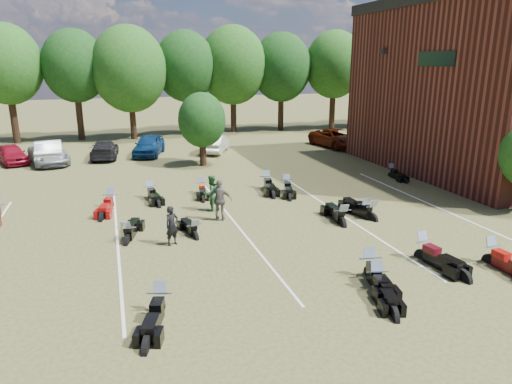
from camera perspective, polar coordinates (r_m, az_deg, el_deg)
name	(u,v)px	position (r m, az deg, el deg)	size (l,w,h in m)	color
ground	(333,244)	(18.10, 9.65, -6.48)	(160.00, 160.00, 0.00)	brown
car_0	(11,154)	(36.04, -28.25, 4.20)	(1.59, 3.95, 1.34)	maroon
car_1	(49,151)	(35.25, -24.43, 4.67)	(1.70, 4.86, 1.60)	#BBBBBF
car_2	(49,154)	(34.80, -24.50, 4.31)	(2.23, 4.84, 1.34)	gray
car_3	(105,149)	(35.40, -18.40, 5.07)	(1.82, 4.47, 1.30)	black
car_4	(149,145)	(35.62, -13.24, 5.74)	(1.84, 4.56, 1.55)	navy
car_5	(215,144)	(35.92, -5.09, 6.05)	(1.48, 4.25, 1.40)	#A9A9A5
car_6	(336,138)	(38.67, 9.95, 6.63)	(2.43, 5.27, 1.47)	#501004
car_7	(380,136)	(41.28, 15.21, 6.76)	(1.78, 4.37, 1.27)	#3D3D43
person_black	(172,226)	(17.83, -10.47, -4.18)	(0.57, 0.37, 1.56)	black
person_green	(211,193)	(21.65, -5.63, -0.14)	(0.84, 0.66, 1.73)	#215A2A
person_grey	(220,200)	(20.28, -4.51, -1.00)	(1.10, 0.46, 1.88)	#615C53
motorcycle_1	(161,313)	(13.59, -11.82, -14.63)	(0.74, 2.32, 1.29)	black
motorcycle_3	(369,277)	(15.74, 13.93, -10.30)	(0.80, 2.50, 1.39)	black
motorcycle_4	(376,290)	(15.00, 14.78, -11.74)	(0.72, 2.26, 1.26)	black
motorcycle_5	(422,259)	(17.65, 20.07, -7.87)	(0.81, 2.53, 1.41)	black
motorcycle_6	(490,263)	(18.23, 27.25, -7.95)	(0.77, 2.42, 1.35)	#4E0B0B
motorcycle_9	(128,243)	(18.68, -15.75, -6.15)	(0.75, 2.35, 1.31)	black
motorcycle_10	(195,238)	(18.63, -7.61, -5.73)	(0.65, 2.04, 1.14)	black
motorcycle_11	(342,225)	(20.20, 10.71, -4.12)	(0.79, 2.48, 1.38)	black
motorcycle_12	(371,220)	(21.15, 14.22, -3.41)	(0.77, 2.42, 1.35)	black
motorcycle_13	(364,218)	(21.38, 13.35, -3.14)	(0.77, 2.42, 1.35)	black
motorcycle_15	(111,208)	(23.25, -17.64, -1.92)	(0.77, 2.41, 1.35)	maroon
motorcycle_16	(151,198)	(24.41, -13.05, -0.73)	(0.73, 2.28, 1.27)	black
motorcycle_17	(202,193)	(24.84, -6.79, -0.13)	(0.68, 2.14, 1.20)	black
motorcycle_18	(266,188)	(25.58, 1.31, 0.45)	(0.81, 2.53, 1.41)	black
motorcycle_19	(286,191)	(25.11, 3.83, 0.12)	(0.74, 2.31, 1.29)	black
motorcycle_20	(391,177)	(29.39, 16.54, 1.83)	(0.65, 2.04, 1.14)	black
tree_line	(183,68)	(44.32, -9.14, 15.08)	(56.00, 6.00, 9.79)	black
young_tree_midfield	(202,120)	(31.07, -6.79, 8.92)	(3.20, 3.20, 4.70)	black
parking_lines	(238,227)	(19.66, -2.22, -4.39)	(20.10, 14.00, 0.01)	silver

